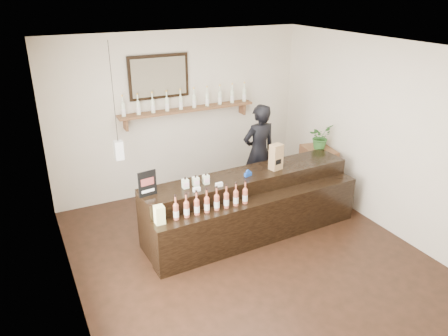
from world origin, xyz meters
TOP-DOWN VIEW (x-y plane):
  - ground at (0.00, 0.00)m, footprint 5.00×5.00m
  - room_shell at (0.00, 0.00)m, footprint 5.00×5.00m
  - back_wall_decor at (-0.16, 2.37)m, footprint 2.66×0.96m
  - counter at (0.35, 0.58)m, footprint 3.29×1.01m
  - promo_sign at (-1.18, 0.65)m, footprint 0.25×0.06m
  - paper_bag at (0.81, 0.66)m, footprint 0.20×0.17m
  - tape_dispenser at (0.31, 0.62)m, footprint 0.12×0.07m
  - side_cabinet at (2.00, 1.14)m, footprint 0.53×0.67m
  - potted_plant at (2.00, 1.14)m, footprint 0.46×0.43m
  - shopkeeper at (1.05, 1.55)m, footprint 0.70×0.47m

SIDE VIEW (x-z plane):
  - ground at x=0.00m, z-range 0.00..0.00m
  - counter at x=0.35m, z-range -0.10..0.96m
  - side_cabinet at x=2.00m, z-range 0.00..0.88m
  - shopkeeper at x=1.05m, z-range 0.00..1.89m
  - tape_dispenser at x=0.31m, z-range 0.90..1.00m
  - promo_sign at x=-1.18m, z-range 0.91..1.26m
  - potted_plant at x=2.00m, z-range 0.88..1.31m
  - paper_bag at x=0.81m, z-range 0.91..1.30m
  - room_shell at x=0.00m, z-range -0.80..4.20m
  - back_wall_decor at x=-0.16m, z-range 0.91..2.60m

